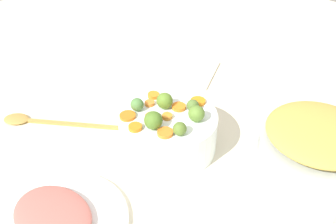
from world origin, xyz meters
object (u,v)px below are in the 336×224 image
(ham_plate, at_px, (60,223))
(serving_bowl_carrots, at_px, (168,131))
(metal_pot, at_px, (310,165))
(wooden_spoon, at_px, (35,121))

(ham_plate, bearing_deg, serving_bowl_carrots, -177.65)
(serving_bowl_carrots, xyz_separation_m, ham_plate, (0.32, 0.01, -0.04))
(serving_bowl_carrots, height_order, metal_pot, metal_pot)
(wooden_spoon, distance_m, ham_plate, 0.36)
(ham_plate, bearing_deg, wooden_spoon, -112.46)
(serving_bowl_carrots, relative_size, wooden_spoon, 0.87)
(serving_bowl_carrots, height_order, wooden_spoon, serving_bowl_carrots)
(wooden_spoon, xyz_separation_m, ham_plate, (0.14, 0.34, 0.00))
(metal_pot, height_order, wooden_spoon, metal_pot)
(metal_pot, distance_m, ham_plate, 0.53)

